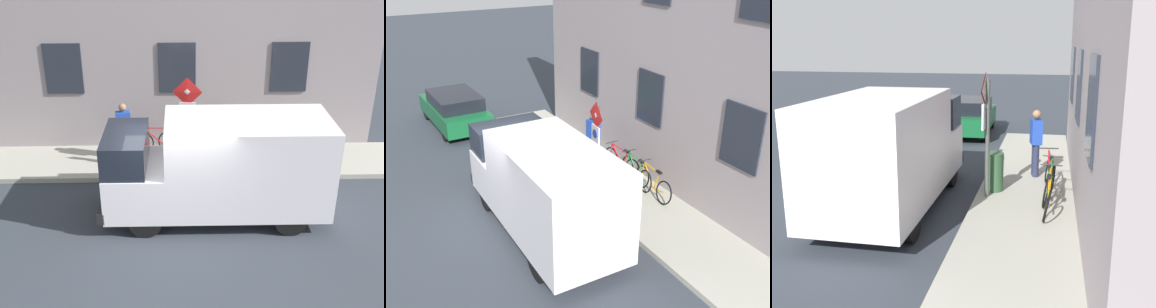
% 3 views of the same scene
% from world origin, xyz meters
% --- Properties ---
extents(ground_plane, '(80.00, 80.00, 0.00)m').
position_xyz_m(ground_plane, '(0.00, 0.00, 0.00)').
color(ground_plane, '#30353E').
extents(sidewalk_slab, '(2.17, 14.15, 0.14)m').
position_xyz_m(sidewalk_slab, '(3.46, 0.00, 0.07)').
color(sidewalk_slab, '#A1A091').
rests_on(sidewalk_slab, ground_plane).
extents(building_facade, '(0.75, 12.15, 8.23)m').
position_xyz_m(building_facade, '(4.90, 0.00, 4.12)').
color(building_facade, gray).
rests_on(building_facade, ground_plane).
extents(sign_post_stacked, '(0.17, 0.56, 2.66)m').
position_xyz_m(sign_post_stacked, '(2.59, -0.27, 1.93)').
color(sign_post_stacked, '#474C47').
rests_on(sign_post_stacked, sidewalk_slab).
extents(delivery_van, '(2.03, 5.34, 2.50)m').
position_xyz_m(delivery_van, '(0.68, -1.01, 1.33)').
color(delivery_van, white).
rests_on(delivery_van, ground_plane).
extents(parked_hatchback, '(1.83, 4.03, 1.38)m').
position_xyz_m(parked_hatchback, '(0.83, 7.34, 0.73)').
color(parked_hatchback, '#145B2E').
rests_on(parked_hatchback, ground_plane).
extents(bicycle_orange, '(0.46, 1.72, 0.89)m').
position_xyz_m(bicycle_orange, '(4.00, -1.01, 0.51)').
color(bicycle_orange, black).
rests_on(bicycle_orange, sidewalk_slab).
extents(bicycle_green, '(0.46, 1.71, 0.89)m').
position_xyz_m(bicycle_green, '(4.00, -0.23, 0.51)').
color(bicycle_green, black).
rests_on(bicycle_green, sidewalk_slab).
extents(bicycle_red, '(0.46, 1.72, 0.89)m').
position_xyz_m(bicycle_red, '(4.00, 0.54, 0.51)').
color(bicycle_red, black).
rests_on(bicycle_red, sidewalk_slab).
extents(pedestrian, '(0.34, 0.45, 1.72)m').
position_xyz_m(pedestrian, '(3.62, 1.58, 1.07)').
color(pedestrian, '#262B47').
rests_on(pedestrian, sidewalk_slab).
extents(litter_bin, '(0.44, 0.44, 0.90)m').
position_xyz_m(litter_bin, '(2.73, 0.20, 0.59)').
color(litter_bin, '#2D5133').
rests_on(litter_bin, sidewalk_slab).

